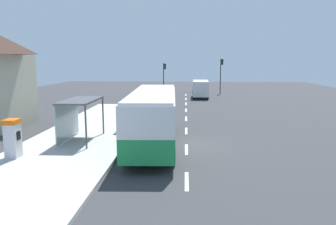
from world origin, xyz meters
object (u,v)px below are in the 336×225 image
Objects in this scene: white_van at (201,88)px; sedan_near at (199,88)px; bus_shelter at (76,109)px; recycling_bin_orange at (120,126)px; traffic_light_far_side at (164,73)px; recycling_bin_yellow at (122,124)px; ticket_machine at (13,138)px; traffic_light_near_side at (221,71)px; bus at (153,115)px.

sedan_near is (0.10, 7.33, -0.55)m from white_van.
sedan_near is 1.10× the size of bus_shelter.
recycling_bin_orange is 0.21× the size of traffic_light_far_side.
recycling_bin_yellow is 3.93m from bus_shelter.
ticket_machine is (-10.61, -28.91, -0.17)m from white_van.
sedan_near is 4.55m from traffic_light_near_side.
sedan_near is 30.30m from recycling_bin_yellow.
bus_shelter is (1.99, 3.72, 0.93)m from ticket_machine.
ticket_machine is 0.42× the size of traffic_light_far_side.
traffic_light_near_side is (13.90, 34.44, 2.31)m from ticket_machine.
ticket_machine reaches higher than recycling_bin_yellow.
white_van is 1.19× the size of sedan_near.
sedan_near is 0.84× the size of traffic_light_near_side.
traffic_light_near_side is 32.97m from bus_shelter.
ticket_machine is at bearing -118.19° from bus_shelter.
traffic_light_near_side is (9.70, 28.50, 2.83)m from recycling_bin_orange.
traffic_light_far_side is (-8.59, 0.80, -0.41)m from traffic_light_near_side.
bus_shelter is at bearing 177.26° from bus.
recycling_bin_orange is 0.24× the size of bus_shelter.
sedan_near reaches higher than recycling_bin_yellow.
ticket_machine is (-6.69, -3.50, -0.67)m from bus.
white_van is at bearing -50.09° from traffic_light_far_side.
recycling_bin_yellow is (4.21, 6.64, -0.52)m from ticket_machine.
bus_shelter is (-11.91, -30.71, -1.38)m from traffic_light_near_side.
recycling_bin_orange is (-6.40, -22.97, -0.69)m from white_van.
sedan_near is at bearing 150.63° from traffic_light_near_side.
traffic_light_far_side reaches higher than ticket_machine.
white_van is 5.52× the size of recycling_bin_yellow.
white_van is at bearing 69.85° from ticket_machine.
bus is 2.51× the size of sedan_near.
recycling_bin_yellow is at bearing 57.62° from ticket_machine.
recycling_bin_yellow is 29.58m from traffic_light_near_side.
bus_shelter reaches higher than sedan_near.
traffic_light_far_side is (-5.39, -1.00, 2.28)m from sedan_near.
sedan_near is at bearing 77.62° from recycling_bin_yellow.
traffic_light_near_side is 1.15× the size of traffic_light_far_side.
recycling_bin_yellow is 0.24× the size of bus_shelter.
recycling_bin_orange is (-6.50, -30.30, -0.14)m from sedan_near.
ticket_machine is at bearing -111.99° from traffic_light_near_side.
recycling_bin_orange is at bearing -102.11° from sedan_near.
traffic_light_far_side reaches higher than bus_shelter.
white_van reaches higher than recycling_bin_orange.
bus_shelter is at bearing -105.00° from sedan_near.
bus is 11.67× the size of recycling_bin_orange.
traffic_light_far_side is at bearing 81.43° from ticket_machine.
traffic_light_near_side is (3.30, 5.53, 2.14)m from white_van.
sedan_near is at bearing 75.00° from bus_shelter.
traffic_light_far_side is at bearing 83.99° from bus_shelter.
ticket_machine is 4.32m from bus_shelter.
white_van reaches higher than ticket_machine.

